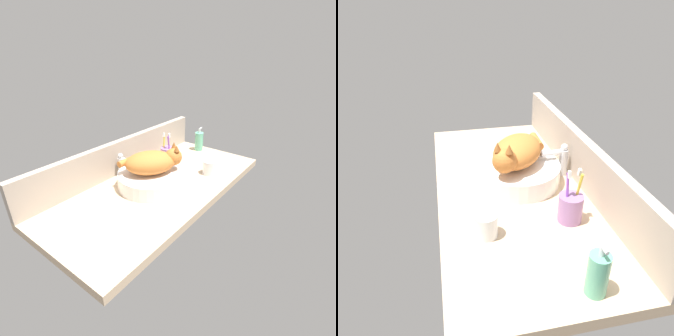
{
  "view_description": "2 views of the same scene",
  "coord_description": "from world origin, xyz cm",
  "views": [
    {
      "loc": [
        -90.94,
        -75.13,
        67.25
      ],
      "look_at": [
        2.27,
        -4.23,
        9.96
      ],
      "focal_mm": 28.0,
      "sensor_mm": 36.0,
      "label": 1
    },
    {
      "loc": [
        105.26,
        -24.85,
        66.67
      ],
      "look_at": [
        0.25,
        -2.65,
        8.28
      ],
      "focal_mm": 35.0,
      "sensor_mm": 36.0,
      "label": 2
    }
  ],
  "objects": [
    {
      "name": "ground_plane",
      "position": [
        0.0,
        0.0,
        -2.0
      ],
      "size": [
        122.43,
        57.39,
        4.0
      ],
      "primitive_type": "cube",
      "color": "#D1B28E"
    },
    {
      "name": "backsplash_panel",
      "position": [
        0.0,
        26.9,
        9.21
      ],
      "size": [
        122.43,
        3.6,
        18.42
      ],
      "primitive_type": "cube",
      "color": "#AD9E8E",
      "rests_on": "ground_plane"
    },
    {
      "name": "sink_basin",
      "position": [
        -3.26,
        2.51,
        3.8
      ],
      "size": [
        33.41,
        33.41,
        7.6
      ],
      "primitive_type": "cylinder",
      "color": "white",
      "rests_on": "ground_plane"
    },
    {
      "name": "cat",
      "position": [
        -2.11,
        1.77,
        13.36
      ],
      "size": [
        30.22,
        28.42,
        14.0
      ],
      "color": "#CC7533",
      "rests_on": "sink_basin"
    },
    {
      "name": "faucet",
      "position": [
        -4.75,
        20.96,
        7.3
      ],
      "size": [
        3.7,
        11.86,
        13.6
      ],
      "color": "silver",
      "rests_on": "ground_plane"
    },
    {
      "name": "soap_dispenser",
      "position": [
        53.8,
        8.78,
        6.19
      ],
      "size": [
        5.53,
        5.53,
        15.42
      ],
      "color": "#60B793",
      "rests_on": "ground_plane"
    },
    {
      "name": "toothbrush_cup",
      "position": [
        24.75,
        13.45,
        5.0
      ],
      "size": [
        7.98,
        7.98,
        18.7
      ],
      "color": "#996BA8",
      "rests_on": "ground_plane"
    },
    {
      "name": "water_glass",
      "position": [
        26.76,
        -14.38,
        3.33
      ],
      "size": [
        7.08,
        7.08,
        7.7
      ],
      "color": "white",
      "rests_on": "ground_plane"
    }
  ]
}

